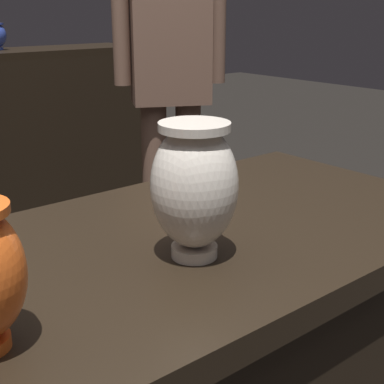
% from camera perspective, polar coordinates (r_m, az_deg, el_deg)
% --- Properties ---
extents(vase_centerpiece, '(0.15, 0.15, 0.24)m').
position_cam_1_polar(vase_centerpiece, '(0.93, 0.24, 0.63)').
color(vase_centerpiece, silver).
rests_on(vase_centerpiece, display_plinth).
extents(visitor_near_right, '(0.42, 0.31, 1.66)m').
position_cam_1_polar(visitor_near_right, '(2.39, -2.22, 12.84)').
color(visitor_near_right, brown).
rests_on(visitor_near_right, ground_plane).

